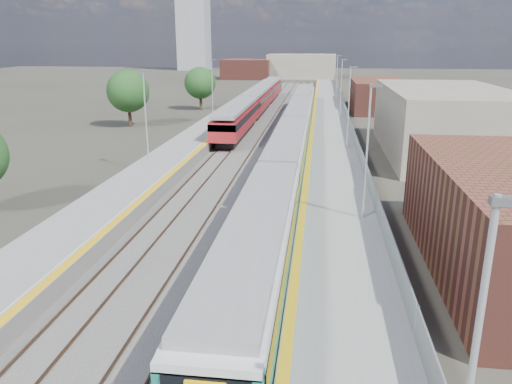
# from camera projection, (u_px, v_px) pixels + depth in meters

# --- Properties ---
(ground) EXTENTS (320.00, 320.00, 0.00)m
(ground) POSITION_uv_depth(u_px,v_px,m) (283.00, 140.00, 56.17)
(ground) COLOR #47443A
(ground) RESTS_ON ground
(ballast_bed) EXTENTS (10.50, 155.00, 0.06)m
(ballast_bed) POSITION_uv_depth(u_px,v_px,m) (266.00, 136.00, 58.81)
(ballast_bed) COLOR #565451
(ballast_bed) RESTS_ON ground
(tracks) EXTENTS (8.96, 160.00, 0.17)m
(tracks) POSITION_uv_depth(u_px,v_px,m) (272.00, 133.00, 60.31)
(tracks) COLOR #4C3323
(tracks) RESTS_ON ground
(platform_right) EXTENTS (4.70, 155.00, 8.52)m
(platform_right) POSITION_uv_depth(u_px,v_px,m) (331.00, 133.00, 57.74)
(platform_right) COLOR slate
(platform_right) RESTS_ON ground
(platform_left) EXTENTS (4.30, 155.00, 8.52)m
(platform_left) POSITION_uv_depth(u_px,v_px,m) (209.00, 130.00, 59.48)
(platform_left) COLOR slate
(platform_left) RESTS_ON ground
(buildings) EXTENTS (72.00, 185.50, 40.00)m
(buildings) POSITION_uv_depth(u_px,v_px,m) (243.00, 41.00, 139.39)
(buildings) COLOR brown
(buildings) RESTS_ON ground
(green_train) EXTENTS (2.78, 77.55, 3.06)m
(green_train) POSITION_uv_depth(u_px,v_px,m) (294.00, 132.00, 48.85)
(green_train) COLOR black
(green_train) RESTS_ON ground
(red_train) EXTENTS (2.83, 57.47, 3.58)m
(red_train) POSITION_uv_depth(u_px,v_px,m) (258.00, 100.00, 76.01)
(red_train) COLOR black
(red_train) RESTS_ON ground
(tree_b) EXTENTS (5.40, 5.40, 7.32)m
(tree_b) POSITION_uv_depth(u_px,v_px,m) (128.00, 91.00, 63.53)
(tree_b) COLOR #382619
(tree_b) RESTS_ON ground
(tree_c) EXTENTS (5.02, 5.02, 6.81)m
(tree_c) POSITION_uv_depth(u_px,v_px,m) (200.00, 83.00, 79.89)
(tree_c) COLOR #382619
(tree_c) RESTS_ON ground
(tree_d) EXTENTS (4.56, 4.56, 6.17)m
(tree_d) POSITION_uv_depth(u_px,v_px,m) (461.00, 99.00, 61.41)
(tree_d) COLOR #382619
(tree_d) RESTS_ON ground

